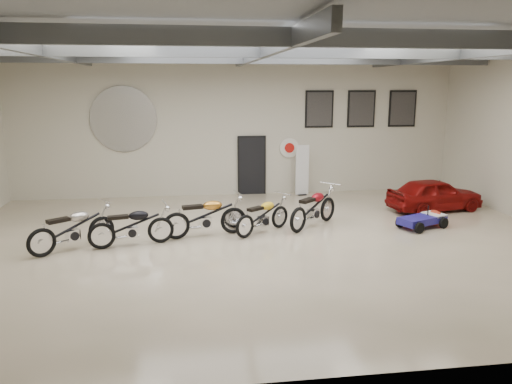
{
  "coord_description": "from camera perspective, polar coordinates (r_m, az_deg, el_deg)",
  "views": [
    {
      "loc": [
        -1.84,
        -12.0,
        3.97
      ],
      "look_at": [
        0.0,
        1.2,
        1.1
      ],
      "focal_mm": 35.0,
      "sensor_mm": 36.0,
      "label": 1
    }
  ],
  "objects": [
    {
      "name": "logo_plaque",
      "position": [
        18.12,
        -14.91,
        8.05
      ],
      "size": [
        2.3,
        0.06,
        1.16
      ],
      "primitive_type": null,
      "color": "silver",
      "rests_on": "back_wall"
    },
    {
      "name": "motorcycle_gold",
      "position": [
        13.32,
        -5.82,
        -2.65
      ],
      "size": [
        2.33,
        1.15,
        1.16
      ],
      "primitive_type": null,
      "rotation": [
        0.0,
        0.0,
        0.21
      ],
      "color": "silver",
      "rests_on": "floor"
    },
    {
      "name": "poster_mid",
      "position": [
        19.1,
        11.94,
        9.28
      ],
      "size": [
        1.05,
        0.08,
        1.35
      ],
      "primitive_type": null,
      "color": "black",
      "rests_on": "back_wall"
    },
    {
      "name": "poster_left",
      "position": [
        18.62,
        7.24,
        9.38
      ],
      "size": [
        1.05,
        0.08,
        1.35
      ],
      "primitive_type": null,
      "color": "black",
      "rests_on": "back_wall"
    },
    {
      "name": "ceiling_beams",
      "position": [
        12.17,
        0.81,
        15.82
      ],
      "size": [
        15.8,
        11.8,
        0.32
      ],
      "primitive_type": null,
      "color": "#575A5E",
      "rests_on": "ceiling"
    },
    {
      "name": "back_wall",
      "position": [
        18.16,
        -2.1,
        7.5
      ],
      "size": [
        16.0,
        0.02,
        5.0
      ],
      "primitive_type": "cube",
      "color": "beige",
      "rests_on": "floor"
    },
    {
      "name": "ceiling",
      "position": [
        12.19,
        0.81,
        16.99
      ],
      "size": [
        16.0,
        12.0,
        0.01
      ],
      "primitive_type": "cube",
      "color": "gray",
      "rests_on": "back_wall"
    },
    {
      "name": "banner_stand",
      "position": [
        18.24,
        5.3,
        2.5
      ],
      "size": [
        0.53,
        0.3,
        1.86
      ],
      "primitive_type": null,
      "rotation": [
        0.0,
        0.0,
        0.19
      ],
      "color": "white",
      "rests_on": "floor"
    },
    {
      "name": "door",
      "position": [
        18.34,
        -0.5,
        2.99
      ],
      "size": [
        0.92,
        0.08,
        2.1
      ],
      "primitive_type": "cube",
      "color": "black",
      "rests_on": "back_wall"
    },
    {
      "name": "vintage_car",
      "position": [
        16.99,
        19.74,
        -0.26
      ],
      "size": [
        1.78,
        3.27,
        1.06
      ],
      "primitive_type": "imported",
      "rotation": [
        0.0,
        0.0,
        1.75
      ],
      "color": "maroon",
      "rests_on": "floor"
    },
    {
      "name": "oil_sign",
      "position": [
        18.48,
        3.82,
        5.07
      ],
      "size": [
        0.72,
        0.1,
        0.72
      ],
      "primitive_type": null,
      "color": "white",
      "rests_on": "back_wall"
    },
    {
      "name": "poster_right",
      "position": [
        19.7,
        16.38,
        9.14
      ],
      "size": [
        1.05,
        0.08,
        1.35
      ],
      "primitive_type": null,
      "color": "black",
      "rests_on": "back_wall"
    },
    {
      "name": "motorcycle_red",
      "position": [
        14.26,
        6.6,
        -1.71
      ],
      "size": [
        2.08,
        2.02,
        1.15
      ],
      "primitive_type": null,
      "rotation": [
        0.0,
        0.0,
        0.75
      ],
      "color": "silver",
      "rests_on": "floor"
    },
    {
      "name": "motorcycle_silver",
      "position": [
        12.98,
        -20.27,
        -3.84
      ],
      "size": [
        2.14,
        1.83,
        1.13
      ],
      "primitive_type": null,
      "rotation": [
        0.0,
        0.0,
        0.64
      ],
      "color": "silver",
      "rests_on": "floor"
    },
    {
      "name": "motorcycle_yellow",
      "position": [
        13.59,
        0.8,
        -2.62
      ],
      "size": [
        1.92,
        1.66,
        1.01
      ],
      "primitive_type": null,
      "rotation": [
        0.0,
        0.0,
        0.65
      ],
      "color": "silver",
      "rests_on": "floor"
    },
    {
      "name": "motorcycle_black",
      "position": [
        12.86,
        -14.05,
        -3.7
      ],
      "size": [
        2.17,
        1.08,
        1.08
      ],
      "primitive_type": null,
      "rotation": [
        0.0,
        0.0,
        0.22
      ],
      "color": "silver",
      "rests_on": "floor"
    },
    {
      "name": "go_kart",
      "position": [
        14.96,
        18.85,
        -2.65
      ],
      "size": [
        1.92,
        1.4,
        0.63
      ],
      "primitive_type": null,
      "rotation": [
        0.0,
        0.0,
        0.4
      ],
      "color": "navy",
      "rests_on": "floor"
    },
    {
      "name": "floor",
      "position": [
        12.78,
        0.75,
        -5.96
      ],
      "size": [
        16.0,
        12.0,
        0.01
      ],
      "primitive_type": "cube",
      "color": "beige",
      "rests_on": "ground"
    }
  ]
}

